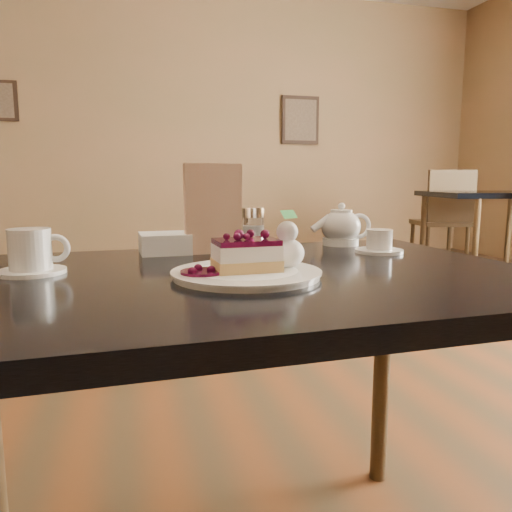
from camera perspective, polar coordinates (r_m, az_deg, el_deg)
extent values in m
cube|color=olive|center=(5.76, -12.69, 14.40)|extent=(8.00, 0.02, 3.00)
cube|color=black|center=(6.09, 5.10, 15.20)|extent=(0.45, 0.03, 0.55)
cube|color=black|center=(0.97, -1.90, -3.04)|extent=(1.20, 0.83, 0.04)
cylinder|color=#442F15|center=(1.57, 14.17, -12.55)|extent=(0.05, 0.05, 0.70)
cylinder|color=white|center=(0.92, -1.11, -2.07)|extent=(0.27, 0.27, 0.01)
cube|color=#E7B37D|center=(0.91, -1.12, -1.04)|extent=(0.12, 0.09, 0.02)
cube|color=white|center=(0.91, -1.12, 0.48)|extent=(0.12, 0.09, 0.03)
cube|color=black|center=(0.91, -1.13, 1.64)|extent=(0.12, 0.08, 0.01)
ellipsoid|color=white|center=(0.95, 3.56, 0.34)|extent=(0.07, 0.07, 0.06)
cylinder|color=black|center=(0.89, -6.18, -1.84)|extent=(0.08, 0.08, 0.01)
cylinder|color=white|center=(1.05, -24.27, -1.62)|extent=(0.13, 0.13, 0.01)
cylinder|color=white|center=(1.04, -24.42, 0.72)|extent=(0.08, 0.08, 0.08)
torus|color=white|center=(1.03, -21.95, 0.82)|extent=(0.05, 0.01, 0.05)
cylinder|color=white|center=(1.26, 13.88, 0.57)|extent=(0.12, 0.12, 0.01)
cylinder|color=white|center=(1.26, 13.92, 1.85)|extent=(0.06, 0.06, 0.05)
ellipsoid|color=white|center=(1.38, 9.69, 3.13)|extent=(0.11, 0.11, 0.09)
cylinder|color=white|center=(1.38, 9.74, 5.27)|extent=(0.06, 0.06, 0.01)
cylinder|color=white|center=(1.35, 6.83, 3.07)|extent=(0.06, 0.02, 0.05)
cube|color=beige|center=(1.21, -4.93, 5.38)|extent=(0.14, 0.03, 0.22)
cylinder|color=white|center=(1.28, -0.29, 2.61)|extent=(0.05, 0.05, 0.08)
cylinder|color=silver|center=(1.27, -0.29, 5.02)|extent=(0.06, 0.06, 0.02)
cube|color=white|center=(1.24, -10.39, 1.45)|extent=(0.12, 0.12, 0.05)
cube|color=black|center=(4.65, 25.81, 6.37)|extent=(1.23, 1.06, 0.04)
cylinder|color=#442F15|center=(4.13, 23.74, 0.66)|extent=(0.05, 0.05, 0.77)
cylinder|color=#442F15|center=(4.69, 18.50, 1.83)|extent=(0.05, 0.05, 0.77)
cylinder|color=#442F15|center=(5.24, 26.85, 2.02)|extent=(0.05, 0.05, 0.77)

